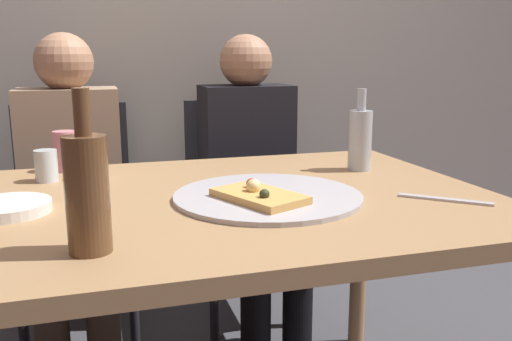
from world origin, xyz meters
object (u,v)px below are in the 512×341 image
object	(u,v)px
pizza_tray	(268,196)
tumbler_near	(94,164)
guest_in_sweater	(71,181)
chair_right	(243,192)
dining_table	(212,227)
plate_stack	(7,208)
chair_left	(75,205)
soda_can	(65,151)
pizza_slice_last	(259,195)
guest_in_beanie	(253,170)
beer_bottle	(87,191)
tumbler_far	(46,166)
table_knife	(445,199)
wine_bottle	(360,139)

from	to	relation	value
pizza_tray	tumbler_near	distance (m)	0.53
guest_in_sweater	chair_right	bearing A→B (deg)	-167.50
dining_table	plate_stack	bearing A→B (deg)	-179.19
pizza_tray	chair_left	xyz separation A→B (m)	(-0.49, 0.95, -0.24)
tumbler_near	soda_can	xyz separation A→B (m)	(-0.08, 0.14, 0.02)
pizza_tray	pizza_slice_last	xyz separation A→B (m)	(-0.04, -0.04, 0.02)
pizza_slice_last	guest_in_beanie	distance (m)	0.88
dining_table	beer_bottle	size ratio (longest dim) A/B	4.84
tumbler_near	tumbler_far	world-z (taller)	tumbler_far
dining_table	table_knife	xyz separation A→B (m)	(0.53, -0.20, 0.08)
table_knife	chair_left	world-z (taller)	chair_left
plate_stack	tumbler_near	bearing A→B (deg)	56.94
dining_table	soda_can	bearing A→B (deg)	130.09
pizza_slice_last	plate_stack	distance (m)	0.57
table_knife	pizza_slice_last	bearing A→B (deg)	29.12
tumbler_near	plate_stack	distance (m)	0.35
pizza_tray	chair_left	size ratio (longest dim) A/B	0.51
tumbler_near	wine_bottle	bearing A→B (deg)	-7.59
chair_left	guest_in_beanie	bearing A→B (deg)	167.50
dining_table	table_knife	world-z (taller)	table_knife
pizza_tray	wine_bottle	distance (m)	0.45
tumbler_far	guest_in_sweater	bearing A→B (deg)	84.26
tumbler_far	plate_stack	xyz separation A→B (m)	(-0.06, -0.30, -0.03)
guest_in_sweater	soda_can	bearing A→B (deg)	90.28
dining_table	chair_left	bearing A→B (deg)	111.92
beer_bottle	chair_right	xyz separation A→B (m)	(0.61, 1.20, -0.35)
wine_bottle	dining_table	bearing A→B (deg)	-160.02
tumbler_far	guest_in_beanie	world-z (taller)	guest_in_beanie
plate_stack	guest_in_beanie	world-z (taller)	guest_in_beanie
beer_bottle	guest_in_sweater	bearing A→B (deg)	93.79
dining_table	tumbler_near	world-z (taller)	tumbler_near
dining_table	plate_stack	distance (m)	0.47
chair_right	pizza_tray	bearing A→B (deg)	78.31
table_knife	tumbler_near	bearing A→B (deg)	10.63
pizza_tray	chair_right	distance (m)	1.00
dining_table	tumbler_far	world-z (taller)	tumbler_far
plate_stack	chair_right	distance (m)	1.22
pizza_tray	tumbler_near	xyz separation A→B (m)	(-0.40, 0.34, 0.04)
beer_bottle	table_knife	xyz separation A→B (m)	(0.82, 0.11, -0.11)
dining_table	guest_in_sweater	bearing A→B (deg)	115.87
pizza_slice_last	table_knife	bearing A→B (deg)	-12.46
pizza_slice_last	tumbler_near	bearing A→B (deg)	133.45
dining_table	beer_bottle	bearing A→B (deg)	-132.65
table_knife	guest_in_sweater	size ratio (longest dim) A/B	0.19
table_knife	guest_in_sweater	xyz separation A→B (m)	(-0.89, 0.94, -0.11)
pizza_tray	plate_stack	distance (m)	0.60
guest_in_sweater	tumbler_far	bearing A→B (deg)	84.26
pizza_tray	plate_stack	world-z (taller)	plate_stack
tumbler_far	beer_bottle	bearing A→B (deg)	-79.38
wine_bottle	tumbler_near	xyz separation A→B (m)	(-0.78, 0.10, -0.05)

